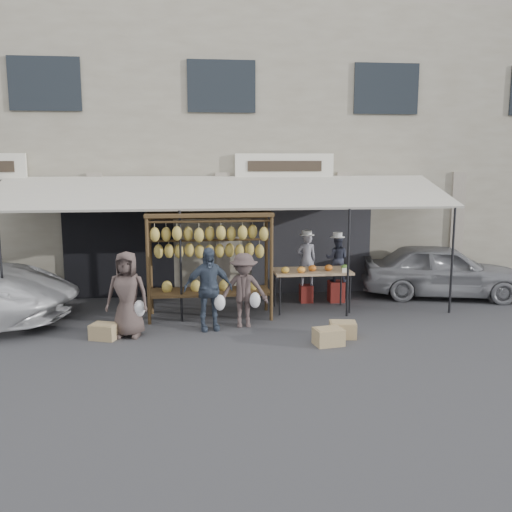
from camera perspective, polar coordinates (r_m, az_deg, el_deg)
The scene contains 16 objects.
ground_plane at distance 10.89m, azimuth -2.15°, elevation -8.05°, with size 90.00×90.00×0.00m, color #2D2D30.
shophouse at distance 16.87m, azimuth -4.03°, elevation 10.76°, with size 24.00×6.15×7.30m.
awning at distance 12.67m, azimuth -3.02°, elevation 6.30°, with size 10.00×2.35×2.92m.
banana_rack at distance 11.85m, azimuth -4.66°, elevation 1.17°, with size 2.60×0.90×2.24m.
produce_table at distance 12.59m, azimuth 5.65°, elevation -1.59°, with size 1.70×0.90×1.04m.
vendor_left at distance 13.27m, azimuth 5.08°, elevation -0.35°, with size 0.44×0.29×1.22m, color #908F9C.
vendor_right at distance 13.40m, azimuth 8.10°, elevation -0.26°, with size 0.52×0.41×1.08m, color #2E3140.
customer_left at distance 10.95m, azimuth -12.76°, elevation -3.77°, with size 0.80×0.52×1.63m, color #463935.
customer_mid at distance 11.15m, azimuth -4.81°, elevation -3.29°, with size 0.96×0.40×1.64m, color #374354.
customer_right at distance 11.33m, azimuth -1.24°, elevation -3.44°, with size 0.96×0.55×1.49m, color #473937.
stool_left at distance 13.43m, azimuth 5.03°, elevation -3.76°, with size 0.29×0.29×0.41m, color maroon.
stool_right at distance 13.56m, azimuth 8.02°, elevation -3.52°, with size 0.35×0.35×0.49m, color maroon.
crate_near_a at distance 10.46m, azimuth 7.26°, elevation -8.01°, with size 0.50×0.38×0.30m, color tan.
crate_near_b at distance 10.93m, azimuth 8.67°, elevation -7.29°, with size 0.49×0.37×0.29m, color tan.
crate_far at distance 11.07m, azimuth -14.92°, elevation -7.30°, with size 0.48×0.36×0.29m, color tan.
sedan at distance 14.57m, azimuth 18.14°, elevation -1.36°, with size 1.54×3.82×1.30m, color gray.
Camera 1 is at (-0.81, -10.35, 3.31)m, focal length 40.00 mm.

